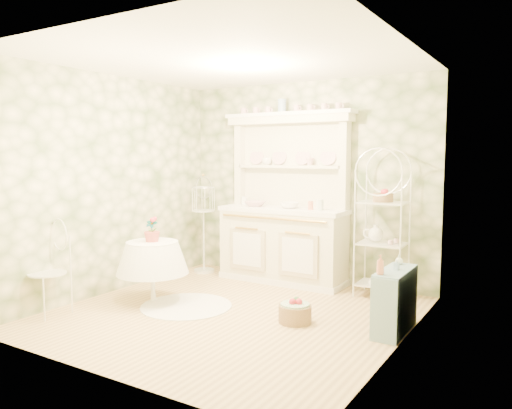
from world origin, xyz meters
The scene contains 22 objects.
floor centered at (0.00, 0.00, 0.00)m, with size 3.60×3.60×0.00m, color #D6B478.
ceiling centered at (0.00, 0.00, 2.70)m, with size 3.60×3.60×0.00m, color white.
wall_left centered at (-1.80, 0.00, 1.35)m, with size 3.60×3.60×0.00m, color beige.
wall_right centered at (1.80, 0.00, 1.35)m, with size 3.60×3.60×0.00m, color beige.
wall_back centered at (0.00, 1.80, 1.35)m, with size 3.60×3.60×0.00m, color beige.
wall_front centered at (0.00, -1.80, 1.35)m, with size 3.60×3.60×0.00m, color beige.
kitchen_dresser centered at (-0.20, 1.52, 1.15)m, with size 1.87×0.61×2.29m, color white.
bakers_rack centered at (1.17, 1.49, 0.96)m, with size 0.60×0.43×1.92m, color white.
side_shelf centered at (1.66, 0.37, 0.32)m, with size 0.28×0.75×0.65m, color #7B9BB0.
round_table centered at (-1.04, -0.12, 0.33)m, with size 0.60×0.60×0.66m, color white.
cafe_chair centered at (-1.68, -1.06, 0.48)m, with size 0.44×0.44×0.97m, color white.
birdcage_stand centered at (-1.44, 1.39, 0.71)m, with size 0.34×0.34×1.42m, color white.
floor_basket centered at (0.71, 0.10, 0.11)m, with size 0.34×0.34×0.22m, color #94734D.
lace_rug centered at (-0.59, -0.06, 0.00)m, with size 1.04×1.04×0.01m, color white.
bowl_floral centered at (-0.62, 1.49, 1.02)m, with size 0.28×0.28×0.07m, color white.
bowl_white centered at (-0.09, 1.50, 1.02)m, with size 0.25×0.25×0.08m, color white.
cup_left centered at (-0.55, 1.68, 1.61)m, with size 0.13×0.13×0.10m, color white.
cup_right centered at (0.12, 1.68, 1.61)m, with size 0.11×0.11×0.10m, color white.
potted_geranium centered at (-1.04, -0.11, 0.85)m, with size 0.14×0.10×0.27m, color #3F7238.
bottle_amber centered at (1.59, 0.10, 0.68)m, with size 0.07×0.07×0.18m, color #D07757.
bottle_blue centered at (1.67, 0.37, 0.65)m, with size 0.05×0.05×0.10m, color #86A5C5.
bottle_glass centered at (1.62, 0.62, 0.65)m, with size 0.08×0.08×0.10m, color silver.
Camera 1 is at (2.98, -4.36, 1.72)m, focal length 35.00 mm.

